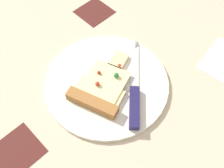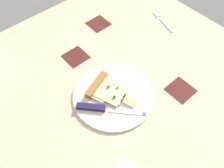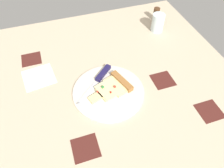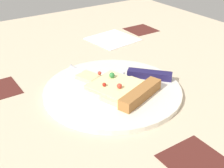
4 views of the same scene
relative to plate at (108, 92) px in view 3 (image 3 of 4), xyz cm
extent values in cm
cube|color=#C6B293|center=(0.97, -2.72, -2.01)|extent=(122.88, 122.88, 3.00)
cube|color=#4C1E19|center=(-5.07, 2.72, -0.61)|extent=(9.00, 9.00, 0.20)
cube|color=#4C1E19|center=(20.46, -14.70, -0.61)|extent=(9.00, 9.00, 0.20)
cube|color=#4C1E19|center=(-30.64, -28.69, -0.61)|extent=(9.00, 9.00, 0.20)
cube|color=#4C1E19|center=(21.00, 34.09, -0.61)|extent=(9.00, 9.00, 0.20)
cube|color=#4C1E19|center=(1.14, 24.44, -0.61)|extent=(9.00, 9.00, 0.20)
cylinder|color=silver|center=(0.00, 0.00, 0.00)|extent=(29.41, 29.41, 1.02)
cube|color=beige|center=(-1.33, 3.77, 1.01)|extent=(12.37, 9.31, 1.00)
cube|color=beige|center=(0.50, -1.42, 1.01)|extent=(8.65, 7.67, 1.00)
cube|color=beige|center=(2.15, -6.13, 1.01)|extent=(5.12, 6.10, 1.00)
cube|color=#F2E099|center=(-0.33, 0.94, 1.66)|extent=(11.99, 12.48, 0.30)
cube|color=#9E6633|center=(-2.32, 6.60, 1.61)|extent=(12.18, 6.43, 2.20)
sphere|color=red|center=(0.11, 2.69, 2.34)|extent=(1.07, 1.07, 1.07)
sphere|color=red|center=(0.36, -4.64, 2.23)|extent=(0.84, 0.84, 0.84)
sphere|color=#2D7A38|center=(-1.20, -2.01, 2.41)|extent=(1.21, 1.21, 1.21)
sphere|color=#B21E14|center=(2.24, 0.26, 2.21)|extent=(0.80, 0.80, 0.80)
cube|color=silver|center=(-1.50, -8.16, 0.66)|extent=(9.58, 10.20, 0.30)
cone|color=silver|center=(2.55, -12.58, 0.66)|extent=(2.83, 2.83, 2.00)
cube|color=#1E1947|center=(-9.61, 0.69, 1.31)|extent=(8.38, 8.86, 1.60)
cylinder|color=silver|center=(-32.92, 37.97, 4.25)|extent=(6.52, 6.52, 9.52)
cylinder|color=#4C2D19|center=(-42.23, 41.77, 3.20)|extent=(3.40, 3.40, 7.42)
cube|color=white|center=(-17.75, -26.48, -0.31)|extent=(14.56, 14.56, 0.40)
camera|label=1|loc=(-25.93, 23.55, 53.40)|focal=43.13mm
camera|label=2|loc=(-30.65, -34.23, 71.68)|focal=37.53mm
camera|label=3|loc=(51.69, -15.58, 67.91)|focal=33.84mm
camera|label=4|loc=(30.65, 45.88, 32.24)|focal=47.92mm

